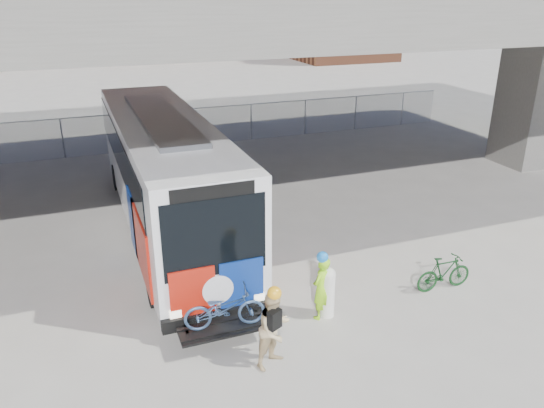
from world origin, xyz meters
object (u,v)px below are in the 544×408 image
bollard (328,290)px  cyclist_tan (274,328)px  cyclist_hivis (321,286)px  bus (164,165)px  bike_parked (444,273)px

bollard → cyclist_tan: cyclist_tan is taller
bollard → cyclist_hivis: cyclist_hivis is taller
bollard → cyclist_tan: size_ratio=0.70×
cyclist_hivis → cyclist_tan: cyclist_tan is taller
cyclist_hivis → cyclist_tan: 2.00m
bus → bike_parked: bearing=-47.2°
bollard → cyclist_tan: (-1.79, -1.18, 0.18)m
bus → bike_parked: 8.77m
bus → bollard: bus is taller
cyclist_hivis → bollard: bearing=143.8°
cyclist_hivis → bike_parked: size_ratio=1.09×
cyclist_hivis → bike_parked: 3.49m
bus → bollard: size_ratio=10.27×
bus → bike_parked: bus is taller
cyclist_tan → bike_parked: (5.09, 1.18, -0.39)m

